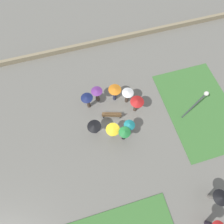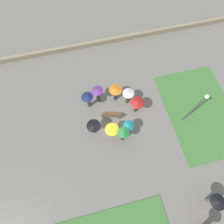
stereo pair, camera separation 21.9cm
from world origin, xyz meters
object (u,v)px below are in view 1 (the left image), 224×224
object	(u,v)px
lamp_post	(196,103)
crowd_person_navy	(87,100)
crowd_person_black	(94,127)
crowd_person_white	(128,94)
park_bench	(112,115)
crowd_person_orange	(115,91)
crowd_person_teal	(129,126)
crowd_person_purple	(97,93)
crowd_person_yellow	(113,131)
crowd_person_green	(124,133)
crowd_person_red	(137,103)
lone_walker_near_lawn	(219,197)

from	to	relation	value
lamp_post	crowd_person_navy	size ratio (longest dim) A/B	2.51
crowd_person_black	crowd_person_navy	xyz separation A→B (m)	(0.00, -2.60, -0.09)
lamp_post	crowd_person_white	distance (m)	5.55
park_bench	crowd_person_navy	xyz separation A→B (m)	(1.74, -1.65, 0.87)
park_bench	crowd_person_black	world-z (taller)	crowd_person_black
park_bench	crowd_person_orange	distance (m)	2.13
crowd_person_teal	park_bench	bearing A→B (deg)	-175.97
crowd_person_purple	crowd_person_yellow	size ratio (longest dim) A/B	1.03
lamp_post	crowd_person_yellow	world-z (taller)	lamp_post
crowd_person_purple	crowd_person_yellow	bearing A→B (deg)	-82.37
crowd_person_green	crowd_person_navy	size ratio (longest dim) A/B	1.05
park_bench	crowd_person_purple	size ratio (longest dim) A/B	0.99
crowd_person_teal	crowd_person_orange	bearing A→B (deg)	155.74
crowd_person_green	crowd_person_black	xyz separation A→B (m)	(2.19, -1.19, 0.05)
crowd_person_teal	crowd_person_purple	xyz separation A→B (m)	(1.79, -3.71, -0.00)
park_bench	crowd_person_orange	size ratio (longest dim) A/B	0.94
park_bench	crowd_person_navy	size ratio (longest dim) A/B	0.95
crowd_person_orange	crowd_person_yellow	bearing A→B (deg)	-7.98
lamp_post	crowd_person_red	world-z (taller)	lamp_post
park_bench	lone_walker_near_lawn	world-z (taller)	lone_walker_near_lawn
crowd_person_red	crowd_person_yellow	size ratio (longest dim) A/B	1.11
crowd_person_white	crowd_person_yellow	distance (m)	3.55
crowd_person_green	crowd_person_orange	bearing A→B (deg)	69.77
lone_walker_near_lawn	crowd_person_purple	bearing A→B (deg)	80.85
park_bench	crowd_person_teal	xyz separation A→B (m)	(-1.03, 1.62, 0.78)
crowd_person_red	lone_walker_near_lawn	bearing A→B (deg)	-42.07
crowd_person_navy	crowd_person_white	bearing A→B (deg)	-158.05
crowd_person_navy	crowd_person_red	bearing A→B (deg)	-171.53
crowd_person_navy	crowd_person_orange	bearing A→B (deg)	-148.21
lamp_post	crowd_person_white	bearing A→B (deg)	-34.41
crowd_person_purple	crowd_person_yellow	world-z (taller)	crowd_person_purple
lamp_post	crowd_person_teal	bearing A→B (deg)	-2.11
crowd_person_red	crowd_person_yellow	xyz separation A→B (m)	(2.64, 1.73, -0.27)
crowd_person_teal	crowd_person_red	bearing A→B (deg)	115.98
park_bench	crowd_person_white	size ratio (longest dim) A/B	0.97
crowd_person_navy	crowd_person_orange	world-z (taller)	crowd_person_orange
crowd_person_red	lone_walker_near_lawn	xyz separation A→B (m)	(-3.17, 8.49, -0.15)
lamp_post	crowd_person_navy	distance (m)	8.78
crowd_person_red	crowd_person_yellow	bearing A→B (deg)	-119.22
crowd_person_teal	crowd_person_yellow	xyz separation A→B (m)	(1.40, 0.00, -0.03)
crowd_person_white	crowd_person_black	bearing A→B (deg)	0.47
crowd_person_white	crowd_person_black	xyz separation A→B (m)	(3.53, 2.14, 0.11)
crowd_person_white	crowd_person_orange	xyz separation A→B (m)	(1.01, -0.57, 0.06)
park_bench	crowd_person_yellow	size ratio (longest dim) A/B	1.02
park_bench	crowd_person_teal	world-z (taller)	crowd_person_teal
park_bench	crowd_person_teal	bearing A→B (deg)	139.91
crowd_person_green	lamp_post	bearing A→B (deg)	-12.03
lamp_post	crowd_person_orange	bearing A→B (deg)	-33.49
lamp_post	crowd_person_yellow	distance (m)	6.77
crowd_person_teal	crowd_person_black	xyz separation A→B (m)	(2.77, -0.66, 0.18)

